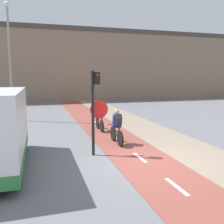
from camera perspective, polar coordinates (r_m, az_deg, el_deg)
The scene contains 8 objects.
ground_plane at distance 8.76m, azimuth 7.69°, elevation -11.40°, with size 120.00×120.00×0.00m, color slate.
bike_lane at distance 8.76m, azimuth 7.68°, elevation -11.33°, with size 2.18×60.00×0.02m.
sidewalk_strip at distance 9.88m, azimuth 20.07°, elevation -9.41°, with size 2.40×60.00×0.05m.
building_row_background at distance 32.25m, azimuth -10.57°, elevation 10.50°, with size 60.00×5.20×8.69m.
traffic_light_pole at distance 9.12m, azimuth -3.89°, elevation 1.92°, with size 0.67×0.26×3.12m.
street_lamp_far at distance 17.84m, azimuth -22.39°, elevation 12.88°, with size 0.36×0.36×7.62m.
cyclist_near at distance 10.81m, azimuth 1.14°, elevation -3.63°, with size 0.46×1.69×1.52m.
cyclist_far at distance 13.49m, azimuth -2.80°, elevation -1.31°, with size 0.46×1.62×1.49m.
Camera 1 is at (-3.43, -7.52, 2.91)m, focal length 40.00 mm.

